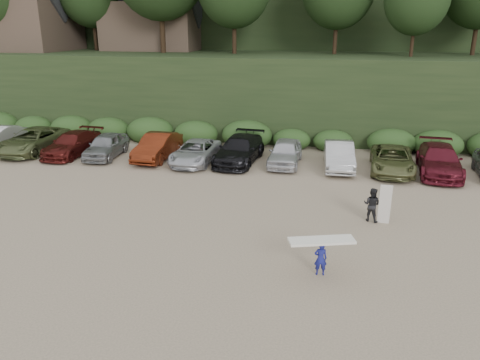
# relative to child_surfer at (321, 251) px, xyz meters

# --- Properties ---
(ground) EXTENTS (120.00, 120.00, 0.00)m
(ground) POSITION_rel_child_surfer_xyz_m (-3.86, 2.78, -0.91)
(ground) COLOR tan
(ground) RESTS_ON ground
(parked_cars) EXTENTS (39.86, 6.09, 1.62)m
(parked_cars) POSITION_rel_child_surfer_xyz_m (-7.32, 12.83, -0.14)
(parked_cars) COLOR #BBBBC1
(parked_cars) RESTS_ON ground
(child_surfer) EXTENTS (2.33, 1.26, 1.34)m
(child_surfer) POSITION_rel_child_surfer_xyz_m (0.00, 0.00, 0.00)
(child_surfer) COLOR navy
(child_surfer) RESTS_ON ground
(adult_surfer) EXTENTS (1.23, 0.82, 1.80)m
(adult_surfer) POSITION_rel_child_surfer_xyz_m (2.08, 5.12, -0.14)
(adult_surfer) COLOR black
(adult_surfer) RESTS_ON ground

